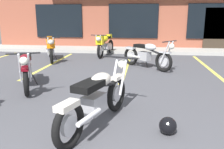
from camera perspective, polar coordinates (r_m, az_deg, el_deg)
ground_plane at (r=4.84m, az=0.48°, el=-6.64°), size 80.00×80.00×0.00m
sidewalk_kerb at (r=11.91m, az=4.81°, el=5.87°), size 22.00×1.80×0.14m
brick_storefront_building at (r=15.59m, az=5.68°, el=15.07°), size 14.68×7.11×4.14m
painted_stall_lines at (r=8.37m, az=3.57°, el=2.11°), size 11.05×4.80×0.01m
motorcycle_foreground_classic at (r=3.69m, az=-3.50°, el=-5.59°), size 0.98×2.04×0.98m
motorcycle_black_cruiser at (r=6.07m, az=-19.86°, el=1.29°), size 1.20×1.95×0.98m
motorcycle_silver_naked at (r=7.96m, az=8.31°, el=4.75°), size 1.70×1.60×0.98m
motorcycle_green_cafe_racer at (r=9.50m, az=-14.52°, el=6.29°), size 1.13×1.98×0.98m
motorcycle_orange_scrambler at (r=10.34m, az=-1.70°, el=7.29°), size 0.74×2.10×0.98m
helmet_on_pavement at (r=3.65m, az=13.18°, el=-11.81°), size 0.26×0.26×0.26m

